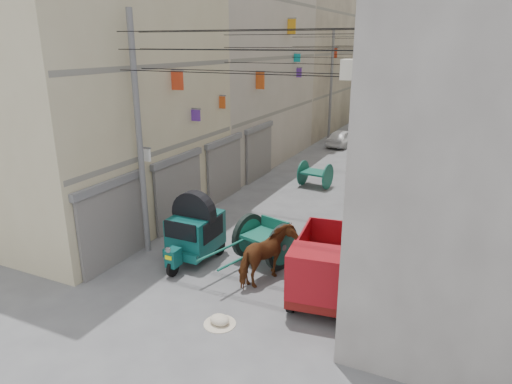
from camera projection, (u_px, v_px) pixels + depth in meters
The scene contains 17 objects.
building_row_left at pixel (304, 49), 40.07m from camera, with size 8.00×62.00×14.00m.
building_row_right at pixel (509, 51), 33.59m from camera, with size 8.00×62.00×14.00m.
end_cap_building at pixel (433, 47), 64.22m from camera, with size 22.00×10.00×13.00m, color #B0A48B.
shutters_left at pixel (204, 177), 19.54m from camera, with size 0.18×14.40×2.88m.
signboards at pixel (359, 106), 27.05m from camera, with size 8.22×40.52×5.67m.
ac_units at pixel (384, 25), 12.30m from camera, with size 0.70×6.55×3.35m.
utility_poles at pixel (338, 105), 22.87m from camera, with size 7.40×22.20×8.00m.
overhead_cables at pixel (326, 48), 19.77m from camera, with size 7.40×22.52×1.12m.
auto_rickshaw at pixel (195, 229), 15.15m from camera, with size 1.48×2.60×1.83m.
tonga_cart at pixel (264, 240), 15.02m from camera, with size 2.11×3.59×1.52m.
mini_truck at pixel (321, 272), 12.66m from camera, with size 1.95×3.56×1.91m.
second_cart at pixel (315, 174), 23.04m from camera, with size 1.60×1.45×1.28m.
feed_sack at pixel (220, 320), 11.84m from camera, with size 0.53×0.42×0.26m, color beige.
horse at pixel (267, 256), 13.74m from camera, with size 0.93×2.03×1.72m, color brown.
distant_car_white at pixel (342, 138), 32.35m from camera, with size 1.38×3.44×1.17m, color silver.
distant_car_grey at pixel (393, 140), 31.32m from camera, with size 1.30×3.72×1.22m, color #555A57.
distant_car_green at pixel (370, 121), 38.97m from camera, with size 1.70×4.17×1.21m, color #205F42.
Camera 1 is at (6.11, -5.65, 6.97)m, focal length 32.00 mm.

